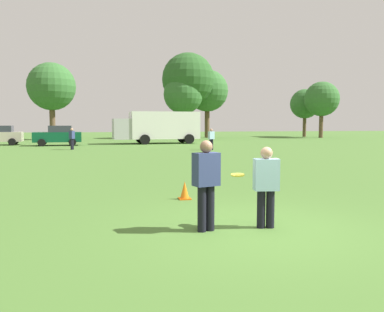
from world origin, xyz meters
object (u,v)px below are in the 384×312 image
(box_truck, at_px, (158,126))
(player_thrower, at_px, (206,180))
(frisbee, at_px, (238,175))
(parked_car_center, at_px, (58,135))
(player_defender, at_px, (266,183))
(bystander_sideline_watcher, at_px, (211,138))
(traffic_cone, at_px, (185,191))
(bystander_far_jogger, at_px, (72,138))

(box_truck, bearing_deg, player_thrower, -95.72)
(frisbee, bearing_deg, parked_car_center, 102.83)
(player_thrower, distance_m, player_defender, 1.20)
(frisbee, relative_size, bystander_sideline_watcher, 0.17)
(traffic_cone, relative_size, box_truck, 0.06)
(player_defender, height_order, parked_car_center, parked_car_center)
(player_defender, relative_size, traffic_cone, 3.30)
(frisbee, distance_m, box_truck, 31.87)
(bystander_far_jogger, bearing_deg, player_defender, -76.92)
(player_thrower, bearing_deg, box_truck, 84.28)
(traffic_cone, distance_m, bystander_far_jogger, 21.71)
(frisbee, height_order, bystander_sideline_watcher, bystander_sideline_watcher)
(traffic_cone, xyz_separation_m, box_truck, (3.00, 28.83, 1.52))
(player_thrower, xyz_separation_m, bystander_far_jogger, (-4.47, 24.34, -0.03))
(box_truck, height_order, bystander_far_jogger, box_truck)
(player_defender, bearing_deg, frisbee, 154.98)
(player_thrower, xyz_separation_m, bystander_sideline_watcher, (5.96, 21.77, -0.05))
(player_thrower, relative_size, bystander_far_jogger, 1.04)
(bystander_far_jogger, bearing_deg, frisbee, -77.93)
(bystander_sideline_watcher, bearing_deg, bystander_far_jogger, 166.18)
(player_defender, bearing_deg, bystander_far_jogger, 103.08)
(bystander_sideline_watcher, bearing_deg, traffic_cone, -107.15)
(player_thrower, height_order, box_truck, box_truck)
(box_truck, bearing_deg, player_defender, -93.59)
(player_defender, height_order, box_truck, box_truck)
(player_defender, bearing_deg, parked_car_center, 103.63)
(player_thrower, xyz_separation_m, parked_car_center, (-6.20, 30.48, -0.05))
(traffic_cone, distance_m, bystander_sideline_watcher, 19.51)
(frisbee, bearing_deg, bystander_sideline_watcher, 76.28)
(frisbee, distance_m, bystander_far_jogger, 24.67)
(frisbee, xyz_separation_m, traffic_cone, (-0.49, 2.93, -0.80))
(frisbee, bearing_deg, player_thrower, -163.10)
(player_thrower, relative_size, frisbee, 6.35)
(player_thrower, relative_size, parked_car_center, 0.40)
(parked_car_center, bearing_deg, player_thrower, -78.50)
(bystander_sideline_watcher, bearing_deg, parked_car_center, 144.39)
(parked_car_center, bearing_deg, bystander_sideline_watcher, -35.61)
(player_defender, distance_m, bystander_far_jogger, 25.01)
(traffic_cone, height_order, box_truck, box_truck)
(traffic_cone, bearing_deg, player_thrower, -93.78)
(bystander_sideline_watcher, bearing_deg, box_truck, 105.10)
(traffic_cone, relative_size, bystander_far_jogger, 0.29)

